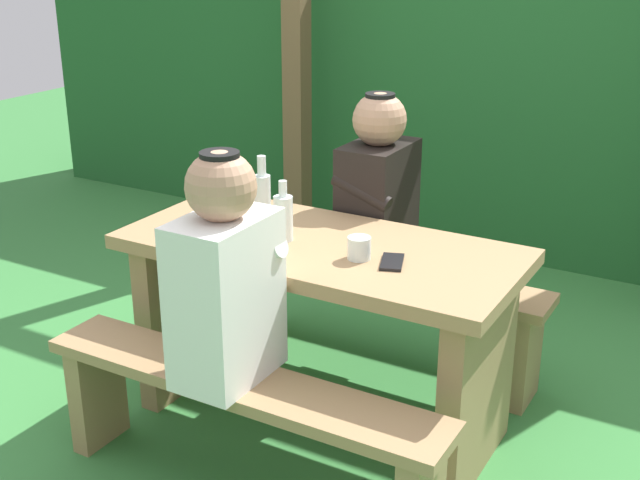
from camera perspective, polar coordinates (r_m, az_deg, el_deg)
name	(u,v)px	position (r m, az deg, el deg)	size (l,w,h in m)	color
ground_plane	(320,419)	(3.22, 0.00, -12.16)	(12.00, 12.00, 0.00)	#39803C
hedge_backdrop	(517,98)	(4.84, 13.33, 9.41)	(6.40, 0.61, 1.69)	#215A29
pergola_post_left	(297,65)	(4.71, -1.61, 11.91)	(0.12, 0.12, 2.05)	brown
picnic_table	(320,302)	(2.98, 0.00, -4.23)	(1.40, 0.64, 0.72)	#9E7A51
bench_near	(240,412)	(2.69, -5.48, -11.62)	(1.40, 0.24, 0.43)	#9E7A51
bench_far	(381,296)	(3.46, 4.18, -3.82)	(1.40, 0.24, 0.43)	#9E7A51
person_white_shirt	(225,277)	(2.50, -6.49, -2.53)	(0.25, 0.35, 0.72)	white
person_black_coat	(377,190)	(3.31, 3.95, 3.42)	(0.25, 0.35, 0.72)	black
drinking_glass	(359,248)	(2.74, 2.69, -0.55)	(0.08, 0.08, 0.08)	silver
bottle_left	(262,196)	(3.07, -3.97, 3.04)	(0.06, 0.06, 0.25)	silver
bottle_right	(283,217)	(2.89, -2.53, 1.61)	(0.07, 0.07, 0.22)	silver
cell_phone	(392,262)	(2.72, 4.95, -1.51)	(0.07, 0.14, 0.01)	black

